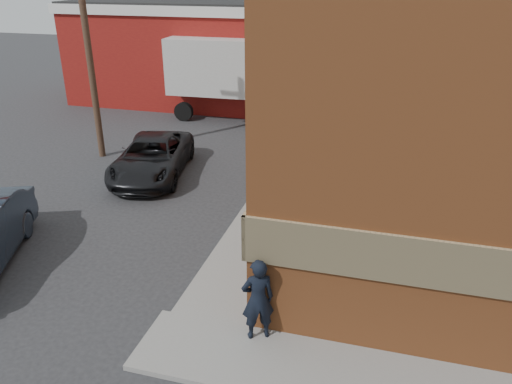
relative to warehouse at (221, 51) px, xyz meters
The scene contains 7 objects.
ground 21.07m from the warehouse, 73.30° to the right, with size 90.00×90.00×0.00m, color #28282B.
sidewalk_west 13.12m from the warehouse, 59.04° to the right, with size 1.80×18.00×0.12m, color gray.
warehouse is the anchor object (origin of this frame).
utility_pole 11.27m from the warehouse, 97.77° to the right, with size 2.00×0.26×9.00m.
man 21.77m from the warehouse, 68.92° to the right, with size 0.68×0.45×1.86m, color black.
suv_a 12.63m from the warehouse, 82.96° to the right, with size 2.39×5.17×1.44m, color black.
box_truck 4.88m from the warehouse, 54.89° to the right, with size 8.32×2.78×4.07m.
Camera 1 is at (4.01, -8.31, 7.20)m, focal length 35.00 mm.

